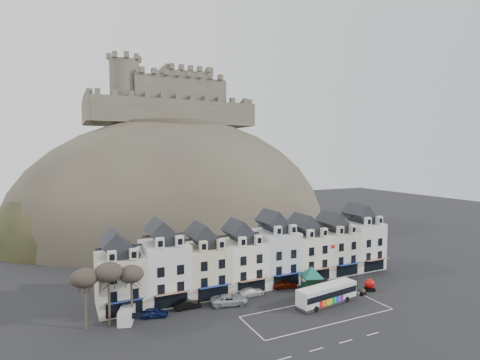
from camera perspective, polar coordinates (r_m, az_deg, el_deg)
name	(u,v)px	position (r m, az deg, el deg)	size (l,w,h in m)	color
ground	(312,319)	(57.28, 10.88, -20.08)	(300.00, 300.00, 0.00)	black
coach_bay_markings	(318,313)	(59.30, 11.77, -19.22)	(22.00, 7.50, 0.01)	silver
townhouse_terrace	(259,254)	(68.28, 2.91, -11.25)	(54.40, 9.35, 11.80)	beige
castle_hill	(180,228)	(117.84, -9.07, -7.31)	(100.00, 76.00, 68.00)	#3D372F
castle	(170,100)	(123.16, -10.57, 11.91)	(50.20, 22.20, 22.00)	brown
tree_left_far	(85,278)	(54.98, -22.61, -13.68)	(3.61, 3.61, 8.24)	#3D3127
tree_left_mid	(108,273)	(55.09, -19.42, -13.19)	(3.78, 3.78, 8.64)	#3D3127
tree_left_near	(131,275)	(55.66, -16.24, -13.68)	(3.43, 3.43, 7.84)	#3D3127
bus	(327,294)	(61.96, 13.10, -16.52)	(10.99, 3.88, 3.04)	#262628
bus_shelter	(312,272)	(66.58, 10.89, -13.58)	(6.28, 6.28, 4.17)	#11331C
red_buoy	(370,285)	(69.64, 19.16, -14.83)	(1.68, 1.68, 2.05)	black
flagpole	(331,261)	(69.85, 13.64, -11.96)	(1.06, 0.11, 7.34)	silver
white_van	(127,314)	(57.60, -16.87, -18.99)	(3.08, 4.59, 1.93)	silver
planter_west	(354,286)	(70.36, 17.03, -15.12)	(0.94, 0.62, 0.88)	black
planter_east	(363,292)	(67.50, 18.24, -15.90)	(1.18, 0.77, 1.09)	black
car_navy	(154,313)	(57.94, -12.97, -19.09)	(1.58, 3.94, 1.34)	#0D1642
car_black	(187,304)	(59.84, -8.01, -18.25)	(1.41, 4.05, 1.33)	black
car_silver	(229,300)	(60.63, -1.64, -17.78)	(2.63, 5.61, 1.58)	#A9ADB1
car_white	(250,292)	(63.95, 1.58, -16.68)	(1.93, 4.76, 1.38)	silver
car_maroon	(284,284)	(67.74, 6.74, -15.43)	(1.81, 4.49, 1.53)	#501004
car_charcoal	(317,279)	(71.59, 11.66, -14.50)	(1.36, 3.90, 1.28)	black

